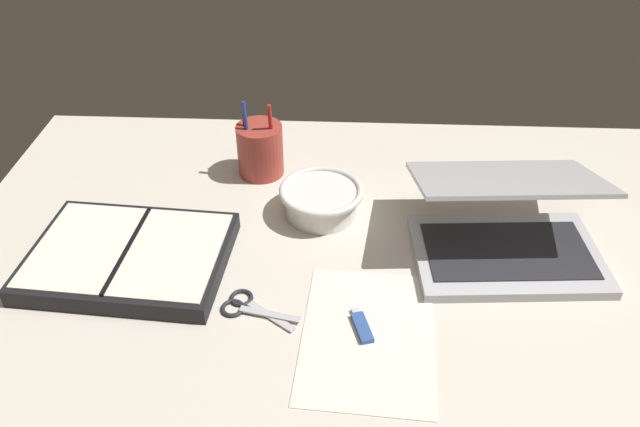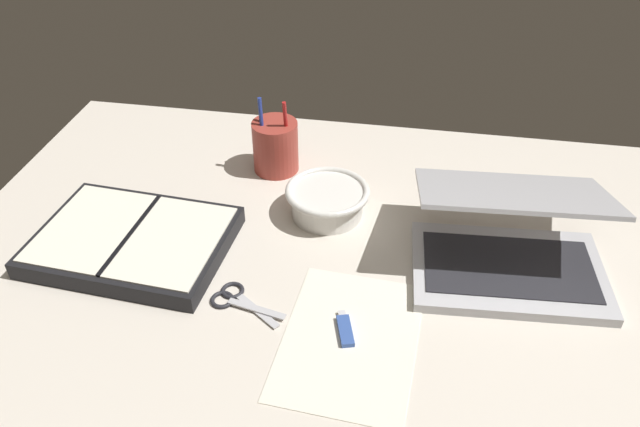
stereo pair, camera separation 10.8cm
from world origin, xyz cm
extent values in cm
cube|color=beige|center=(0.00, 0.00, 1.00)|extent=(140.00, 100.00, 2.00)
cube|color=#B7B7BC|center=(29.57, 2.28, 2.90)|extent=(33.46, 23.50, 1.80)
cube|color=#232328|center=(29.57, 2.28, 3.92)|extent=(29.21, 17.27, 0.24)
cube|color=#B7B7BC|center=(29.06, 9.68, 13.96)|extent=(33.40, 22.72, 7.28)
cube|color=silver|center=(29.09, 9.22, 13.82)|extent=(30.69, 20.37, 6.17)
cylinder|color=silver|center=(-3.44, 13.94, 4.64)|extent=(13.62, 13.62, 5.27)
torus|color=silver|center=(-3.44, 13.94, 7.27)|extent=(16.02, 16.02, 1.28)
cylinder|color=#9E382D|center=(-16.67, 27.67, 7.47)|extent=(9.45, 9.45, 10.94)
cylinder|color=black|center=(-19.14, 26.87, 9.37)|extent=(1.77, 3.83, 12.58)
cylinder|color=#233899|center=(-18.89, 26.33, 10.89)|extent=(1.49, 1.95, 15.82)
cylinder|color=#B21E1E|center=(-14.09, 27.33, 10.74)|extent=(1.03, 2.56, 15.48)
cube|color=black|center=(-35.88, -2.24, 3.64)|extent=(34.94, 27.09, 3.28)
cube|color=silver|center=(-43.88, -1.69, 5.43)|extent=(16.94, 23.71, 0.30)
cube|color=silver|center=(-27.87, -2.80, 5.43)|extent=(16.94, 23.71, 0.30)
cube|color=black|center=(-35.88, -2.24, 5.58)|extent=(2.37, 22.70, 0.30)
cube|color=#B7B7BC|center=(-10.34, -13.51, 2.60)|extent=(9.95, 3.23, 0.30)
cube|color=#B7B7BC|center=(-10.34, -13.51, 2.30)|extent=(8.73, 6.80, 0.30)
torus|color=#232328|center=(-16.44, -12.21, 2.30)|extent=(3.90, 3.90, 0.70)
torus|color=#232328|center=(-15.39, -9.84, 2.30)|extent=(3.90, 3.90, 0.70)
cube|color=silver|center=(5.09, -16.81, 2.08)|extent=(21.88, 29.52, 0.16)
cube|color=#33519E|center=(4.24, -15.63, 2.50)|extent=(3.64, 6.32, 1.00)
cube|color=silver|center=(3.21, -12.18, 2.50)|extent=(1.49, 1.49, 0.60)
camera|label=1|loc=(0.83, -81.50, 74.84)|focal=35.00mm
camera|label=2|loc=(11.61, -80.30, 74.84)|focal=35.00mm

